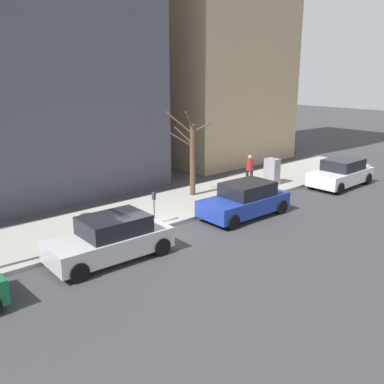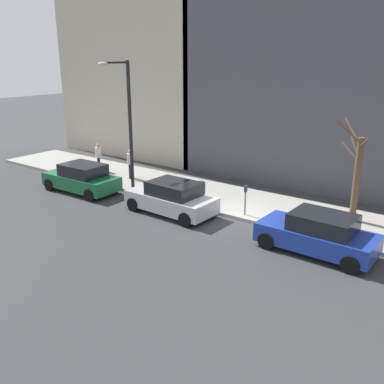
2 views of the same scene
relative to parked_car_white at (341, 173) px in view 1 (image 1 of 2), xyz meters
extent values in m
plane|color=#38383A|center=(1.20, 11.92, -0.74)|extent=(120.00, 120.00, 0.00)
cube|color=#9E9B93|center=(3.20, 11.92, -0.66)|extent=(4.00, 36.00, 0.15)
cube|color=white|center=(0.00, 0.05, -0.17)|extent=(1.85, 4.22, 0.70)
cube|color=black|center=(0.00, -0.15, 0.48)|extent=(1.63, 2.22, 0.60)
cylinder|color=black|center=(-0.87, 1.59, -0.42)|extent=(0.23, 0.64, 0.64)
cylinder|color=black|center=(0.83, 1.61, -0.42)|extent=(0.23, 0.64, 0.64)
cylinder|color=black|center=(-0.83, -1.51, -0.42)|extent=(0.23, 0.64, 0.64)
cylinder|color=black|center=(0.87, -1.49, -0.42)|extent=(0.23, 0.64, 0.64)
cube|color=#1E389E|center=(0.13, 7.94, -0.17)|extent=(1.90, 4.24, 0.70)
cube|color=black|center=(0.12, 7.74, 0.48)|extent=(1.65, 2.24, 0.60)
cylinder|color=black|center=(-0.68, 9.51, -0.42)|extent=(0.24, 0.65, 0.64)
cylinder|color=black|center=(1.01, 9.47, -0.42)|extent=(0.24, 0.65, 0.64)
cylinder|color=black|center=(-0.76, 6.41, -0.42)|extent=(0.24, 0.65, 0.64)
cylinder|color=black|center=(0.94, 6.37, -0.42)|extent=(0.24, 0.65, 0.64)
cube|color=#B7B7BC|center=(0.15, 14.74, -0.17)|extent=(1.94, 4.26, 0.70)
cube|color=black|center=(0.15, 14.54, 0.48)|extent=(1.67, 2.25, 0.60)
cylinder|color=black|center=(-0.64, 16.32, -0.42)|extent=(0.24, 0.65, 0.64)
cylinder|color=black|center=(1.05, 16.26, -0.42)|extent=(0.24, 0.65, 0.64)
cylinder|color=black|center=(-0.75, 13.22, -0.42)|extent=(0.24, 0.65, 0.64)
cylinder|color=black|center=(0.95, 13.17, -0.42)|extent=(0.24, 0.65, 0.64)
cylinder|color=slate|center=(1.65, 11.74, -0.06)|extent=(0.07, 0.07, 1.05)
cube|color=#2D333D|center=(1.65, 11.74, 0.61)|extent=(0.14, 0.10, 0.30)
cube|color=#A8A399|center=(2.50, 2.99, -0.50)|extent=(0.83, 0.61, 0.18)
cube|color=#939399|center=(2.50, 2.99, 0.22)|extent=(0.75, 0.55, 1.25)
cylinder|color=brown|center=(3.80, 7.71, 1.20)|extent=(0.28, 0.28, 3.57)
cylinder|color=brown|center=(4.14, 8.17, 2.24)|extent=(0.63, 1.03, 0.81)
cylinder|color=brown|center=(3.50, 8.17, 3.21)|extent=(0.57, 1.00, 1.03)
cylinder|color=brown|center=(4.27, 8.20, 3.07)|extent=(0.90, 1.10, 1.17)
cylinder|color=brown|center=(3.38, 7.50, 2.86)|extent=(0.84, 0.58, 0.61)
cylinder|color=brown|center=(4.15, 8.00, 2.44)|extent=(0.73, 0.69, 0.89)
cylinder|color=#14381E|center=(2.10, 14.52, -0.14)|extent=(0.56, 0.56, 0.90)
cylinder|color=#1E1E2D|center=(3.11, 3.99, -0.18)|extent=(0.16, 0.16, 0.82)
cylinder|color=#1E1E2D|center=(3.33, 4.09, -0.18)|extent=(0.16, 0.16, 0.82)
cylinder|color=#A52323|center=(3.22, 4.04, 0.54)|extent=(0.36, 0.36, 0.62)
sphere|color=tan|center=(3.22, 4.04, 0.96)|extent=(0.22, 0.22, 0.22)
cube|color=tan|center=(11.28, -0.45, 9.44)|extent=(9.18, 9.18, 20.35)
cube|color=#4C4C56|center=(12.81, 12.89, 6.85)|extent=(12.23, 12.23, 15.17)
camera|label=1|loc=(-11.80, 21.62, 5.51)|focal=40.00mm
camera|label=2|loc=(-14.04, 3.16, 6.16)|focal=40.00mm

